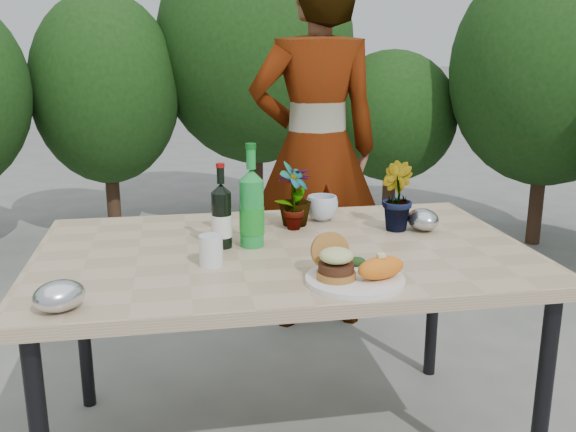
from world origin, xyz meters
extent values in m
cube|color=tan|center=(0.00, 0.00, 0.73)|extent=(1.60, 1.00, 0.04)
cylinder|color=black|center=(0.72, -0.42, 0.35)|extent=(0.05, 0.05, 0.71)
cylinder|color=black|center=(-0.72, 0.42, 0.35)|extent=(0.05, 0.05, 0.71)
cylinder|color=black|center=(0.72, 0.42, 0.35)|extent=(0.05, 0.05, 0.71)
cylinder|color=#382316|center=(-0.80, 2.80, 0.21)|extent=(0.10, 0.10, 0.42)
ellipsoid|color=#1D4115|center=(-0.80, 2.80, 1.10)|extent=(1.04, 1.04, 1.35)
cylinder|color=#382316|center=(0.30, 3.00, 0.25)|extent=(0.10, 0.10, 0.50)
ellipsoid|color=#1D4115|center=(0.30, 3.00, 1.37)|extent=(1.49, 1.49, 1.75)
cylinder|color=#382316|center=(1.30, 2.70, 0.19)|extent=(0.10, 0.10, 0.38)
ellipsoid|color=#1D4115|center=(1.30, 2.70, 0.87)|extent=(0.98, 0.98, 0.99)
cylinder|color=#382316|center=(2.20, 2.10, 0.22)|extent=(0.10, 0.10, 0.44)
ellipsoid|color=#1D4115|center=(2.20, 2.10, 1.23)|extent=(1.34, 1.34, 1.58)
cylinder|color=white|center=(0.14, -0.35, 0.76)|extent=(0.28, 0.28, 0.01)
cylinder|color=#B7722D|center=(0.09, -0.35, 0.78)|extent=(0.11, 0.11, 0.02)
cylinder|color=#472314|center=(0.09, -0.35, 0.80)|extent=(0.10, 0.10, 0.02)
ellipsoid|color=beige|center=(0.09, -0.35, 0.83)|extent=(0.10, 0.10, 0.04)
cylinder|color=#B7722D|center=(0.09, -0.27, 0.82)|extent=(0.11, 0.06, 0.11)
ellipsoid|color=orange|center=(0.21, -0.37, 0.80)|extent=(0.17, 0.12, 0.06)
ellipsoid|color=olive|center=(0.14, -0.26, 0.78)|extent=(0.04, 0.04, 0.02)
ellipsoid|color=#193814|center=(0.17, -0.25, 0.78)|extent=(0.06, 0.04, 0.03)
cylinder|color=black|center=(-0.20, 0.05, 0.84)|extent=(0.06, 0.06, 0.18)
cylinder|color=white|center=(-0.20, 0.05, 0.82)|extent=(0.07, 0.07, 0.07)
cone|color=black|center=(-0.20, 0.05, 0.95)|extent=(0.06, 0.06, 0.03)
cylinder|color=black|center=(-0.20, 0.05, 0.99)|extent=(0.02, 0.02, 0.05)
cylinder|color=maroon|center=(-0.20, 0.05, 1.02)|extent=(0.03, 0.03, 0.01)
cylinder|color=#1A9036|center=(-0.10, 0.04, 0.86)|extent=(0.08, 0.08, 0.22)
cylinder|color=#198C26|center=(-0.10, 0.04, 0.84)|extent=(0.08, 0.08, 0.09)
cone|color=#1A9036|center=(-0.10, 0.04, 0.99)|extent=(0.08, 0.08, 0.04)
cylinder|color=#1A9036|center=(-0.10, 0.04, 1.04)|extent=(0.03, 0.03, 0.07)
cylinder|color=#0C5919|center=(-0.10, 0.04, 1.08)|extent=(0.04, 0.04, 0.02)
cylinder|color=silver|center=(-0.24, -0.13, 0.80)|extent=(0.07, 0.07, 0.09)
imported|color=#2B5C1F|center=(0.07, 0.21, 0.87)|extent=(0.15, 0.15, 0.25)
imported|color=#29581E|center=(0.43, 0.15, 0.87)|extent=(0.13, 0.15, 0.24)
imported|color=#1F501B|center=(0.09, 0.27, 0.86)|extent=(0.14, 0.14, 0.22)
imported|color=silver|center=(0.20, 0.32, 0.80)|extent=(0.14, 0.14, 0.09)
ellipsoid|color=silver|center=(-0.64, -0.41, 0.79)|extent=(0.17, 0.16, 0.08)
ellipsoid|color=#B8BABF|center=(0.53, 0.12, 0.79)|extent=(0.12, 0.14, 0.08)
imported|color=#8C6146|center=(0.34, 1.07, 0.90)|extent=(0.66, 0.44, 1.79)
camera|label=1|loc=(-0.34, -1.98, 1.39)|focal=40.00mm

